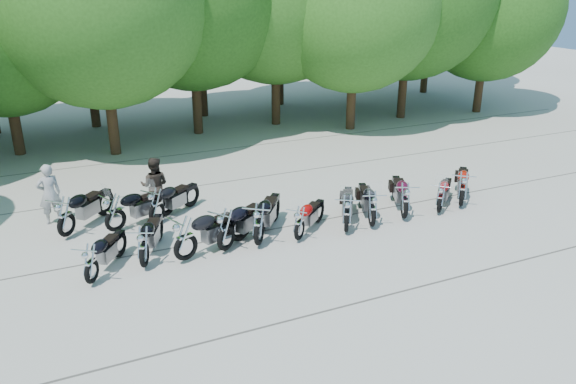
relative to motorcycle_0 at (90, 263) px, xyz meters
name	(u,v)px	position (x,y,z in m)	size (l,w,h in m)	color
ground	(310,247)	(5.69, -0.34, -0.60)	(90.00, 90.00, 0.00)	gray
tree_6	(355,4)	(13.24, 10.47, 5.22)	(8.00, 8.00, 9.82)	#3A2614
tree_8	(489,8)	(21.52, 10.86, 4.88)	(7.53, 7.53, 9.25)	#3A2614
tree_11	(82,11)	(1.93, 16.08, 4.90)	(7.56, 7.56, 9.28)	#3A2614
tree_12	(198,4)	(7.49, 16.12, 5.13)	(7.88, 7.88, 9.67)	#3A2614
motorcycle_0	(90,263)	(0.00, 0.00, 0.00)	(0.64, 2.11, 1.19)	black
motorcycle_1	(143,246)	(1.31, 0.30, 0.04)	(0.69, 2.26, 1.28)	black
motorcycle_2	(185,237)	(2.36, 0.19, 0.12)	(0.77, 2.54, 1.43)	black
motorcycle_3	(226,229)	(3.49, 0.32, 0.10)	(0.75, 2.47, 1.39)	black
motorcycle_4	(259,223)	(4.42, 0.26, 0.11)	(0.76, 2.51, 1.42)	black
motorcycle_5	(299,222)	(5.57, 0.11, -0.01)	(0.63, 2.06, 1.16)	#9E0505
motorcycle_6	(347,213)	(7.04, 0.02, 0.06)	(0.70, 2.31, 1.31)	black
motorcycle_7	(372,208)	(7.90, 0.05, 0.05)	(0.70, 2.29, 1.29)	black
motorcycle_8	(405,200)	(9.12, 0.14, 0.07)	(0.72, 2.37, 1.34)	#3F081E
motorcycle_9	(441,197)	(10.40, 0.06, -0.02)	(0.62, 2.05, 1.16)	maroon
motorcycle_10	(463,188)	(11.37, 0.20, 0.08)	(0.73, 2.39, 1.35)	#9A1005
motorcycle_11	(65,216)	(-0.35, 3.00, 0.10)	(0.75, 2.47, 1.40)	black
motorcycle_12	(115,212)	(0.97, 2.78, 0.08)	(0.72, 2.37, 1.34)	black
motorcycle_13	(156,205)	(2.18, 2.90, 0.05)	(0.69, 2.28, 1.29)	black
rider_0	(49,194)	(-0.67, 4.34, 0.33)	(0.68, 0.44, 1.86)	#949497
rider_1	(155,186)	(2.35, 3.80, 0.32)	(0.89, 0.69, 1.83)	black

